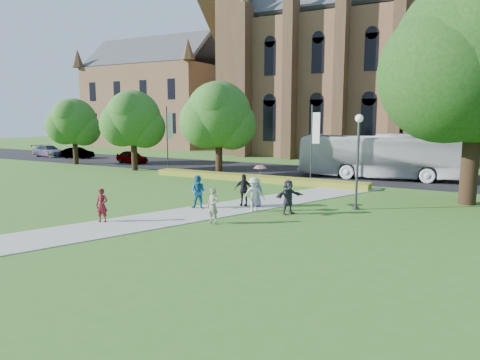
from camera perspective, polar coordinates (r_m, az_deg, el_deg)
The scene contains 25 objects.
ground at distance 21.88m, azimuth -8.48°, elevation -5.18°, with size 160.00×160.00×0.00m, color #3B7021.
road at distance 39.55m, azimuth 8.80°, elevation 1.01°, with size 160.00×10.00×0.02m, color black.
footpath at distance 22.67m, azimuth -6.99°, elevation -4.62°, with size 3.20×30.00×0.04m, color #B2B2A8.
flower_hedge at distance 34.02m, azimuth 1.90°, elevation 0.24°, with size 18.00×1.40×0.45m, color gold.
cathedral at distance 57.45m, azimuth 25.77°, elevation 15.60°, with size 52.60×18.25×28.00m.
building_west at distance 75.38m, azimuth -10.84°, elevation 11.54°, with size 22.00×14.00×18.30m.
streetlamp at distance 24.25m, azimuth 15.45°, elevation 3.84°, with size 0.44×0.44×5.24m.
large_tree at distance 28.31m, azimuth 29.20°, elevation 14.01°, with size 9.60×9.60×13.20m.
street_tree_0 at distance 41.59m, azimuth -14.08°, elevation 7.95°, with size 5.20×5.20×7.50m.
street_tree_1 at distance 36.68m, azimuth -2.87°, elevation 8.68°, with size 5.60×5.60×8.05m.
street_tree_2 at distance 48.69m, azimuth -21.29°, elevation 7.27°, with size 4.80×4.80×6.95m.
banner_pole_0 at distance 34.03m, azimuth 9.69°, elevation 5.48°, with size 0.70×0.10×6.00m.
banner_pole_1 at distance 40.59m, azimuth -9.56°, elevation 5.98°, with size 0.70×0.10×6.00m.
tour_coach at distance 36.98m, azimuth 18.31°, elevation 3.04°, with size 3.10×13.24×3.69m, color silver.
car_0 at distance 48.18m, azimuth -14.22°, elevation 3.02°, with size 1.59×3.96×1.35m, color gray.
car_1 at distance 55.53m, azimuth -20.82°, elevation 3.40°, with size 1.37×3.93×1.29m, color gray.
car_2 at distance 59.14m, azimuth -24.15°, elevation 3.56°, with size 1.99×4.89×1.42m, color gray.
pedestrian_0 at distance 21.84m, azimuth -17.94°, elevation -3.23°, with size 0.60×0.39×1.64m, color #59141C.
pedestrian_1 at distance 23.82m, azimuth -5.54°, elevation -1.60°, with size 0.91×0.71×1.86m, color #1A5B82.
pedestrian_2 at distance 23.12m, azimuth 1.87°, elevation -1.91°, with size 1.19×0.68×1.84m, color #B8B8B8.
pedestrian_3 at distance 24.46m, azimuth 0.48°, elevation -1.33°, with size 1.08×0.45×1.84m, color black.
pedestrian_4 at distance 24.30m, azimuth 2.20°, elevation -1.64°, with size 0.80×0.52×1.63m, color slate.
pedestrian_5 at distance 22.63m, azimuth 6.45°, elevation -2.22°, with size 1.68×0.54×1.82m, color #2C2B34.
pedestrian_6 at distance 20.57m, azimuth -3.63°, elevation -3.44°, with size 0.62×0.41×1.71m, color gray.
parasol at distance 24.14m, azimuth 2.70°, elevation 1.03°, with size 0.74×0.74×0.65m, color #EDA7B1.
Camera 1 is at (12.58, -17.13, 5.19)m, focal length 32.00 mm.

